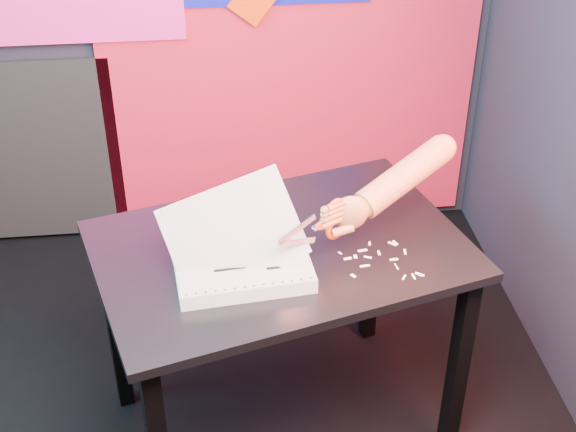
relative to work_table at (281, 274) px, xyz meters
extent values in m
cube|color=red|center=(0.16, 1.22, 0.20)|extent=(1.60, 0.02, 1.60)
cube|color=black|center=(-0.54, 0.16, -0.29)|extent=(0.06, 0.06, 0.72)
cube|color=black|center=(0.54, -0.16, -0.29)|extent=(0.06, 0.06, 0.72)
cube|color=black|center=(0.38, 0.42, -0.29)|extent=(0.06, 0.06, 0.72)
cube|color=black|center=(0.00, 0.00, 0.09)|extent=(1.23, 0.98, 0.03)
cube|color=silver|center=(-0.12, -0.11, 0.13)|extent=(0.40, 0.31, 0.04)
cube|color=white|center=(-0.12, -0.11, 0.15)|extent=(0.40, 0.31, 0.00)
cube|color=white|center=(-0.12, -0.11, 0.15)|extent=(0.40, 0.30, 0.11)
cube|color=white|center=(-0.13, -0.10, 0.18)|extent=(0.42, 0.28, 0.20)
cube|color=white|center=(-0.14, -0.08, 0.22)|extent=(0.43, 0.25, 0.28)
cylinder|color=#28272B|center=(-0.28, -0.26, 0.15)|extent=(0.01, 0.01, 0.00)
cylinder|color=#28272B|center=(-0.25, -0.25, 0.15)|extent=(0.01, 0.01, 0.00)
cylinder|color=#28272B|center=(-0.22, -0.25, 0.15)|extent=(0.01, 0.01, 0.00)
cylinder|color=#28272B|center=(-0.20, -0.25, 0.15)|extent=(0.01, 0.01, 0.00)
cylinder|color=#28272B|center=(-0.17, -0.24, 0.15)|extent=(0.01, 0.01, 0.00)
cylinder|color=#28272B|center=(-0.15, -0.24, 0.15)|extent=(0.01, 0.01, 0.00)
cylinder|color=#28272B|center=(-0.12, -0.24, 0.15)|extent=(0.01, 0.01, 0.00)
cylinder|color=#28272B|center=(-0.10, -0.24, 0.15)|extent=(0.01, 0.01, 0.00)
cylinder|color=#28272B|center=(-0.07, -0.23, 0.15)|extent=(0.01, 0.01, 0.00)
cylinder|color=#28272B|center=(-0.04, -0.23, 0.15)|extent=(0.01, 0.01, 0.00)
cylinder|color=#28272B|center=(-0.02, -0.23, 0.15)|extent=(0.01, 0.01, 0.00)
cylinder|color=#28272B|center=(0.01, -0.23, 0.15)|extent=(0.01, 0.01, 0.00)
cylinder|color=#28272B|center=(0.03, -0.22, 0.15)|extent=(0.01, 0.01, 0.00)
cylinder|color=#28272B|center=(0.06, -0.22, 0.15)|extent=(0.01, 0.01, 0.00)
cylinder|color=#28272B|center=(-0.30, 0.00, 0.15)|extent=(0.01, 0.01, 0.00)
cylinder|color=#28272B|center=(-0.28, 0.00, 0.15)|extent=(0.01, 0.01, 0.00)
cylinder|color=#28272B|center=(-0.25, 0.00, 0.15)|extent=(0.01, 0.01, 0.00)
cylinder|color=#28272B|center=(-0.22, 0.00, 0.15)|extent=(0.01, 0.01, 0.00)
cylinder|color=#28272B|center=(-0.20, 0.01, 0.15)|extent=(0.01, 0.01, 0.00)
cylinder|color=#28272B|center=(-0.17, 0.01, 0.15)|extent=(0.01, 0.01, 0.00)
cylinder|color=#28272B|center=(-0.15, 0.01, 0.15)|extent=(0.01, 0.01, 0.00)
cylinder|color=#28272B|center=(-0.12, 0.01, 0.15)|extent=(0.01, 0.01, 0.00)
cylinder|color=#28272B|center=(-0.10, 0.02, 0.15)|extent=(0.01, 0.01, 0.00)
cylinder|color=#28272B|center=(-0.07, 0.02, 0.15)|extent=(0.01, 0.01, 0.00)
cylinder|color=#28272B|center=(-0.04, 0.02, 0.15)|extent=(0.01, 0.01, 0.00)
cylinder|color=#28272B|center=(-0.02, 0.02, 0.15)|extent=(0.01, 0.01, 0.00)
cylinder|color=#28272B|center=(0.01, 0.03, 0.15)|extent=(0.01, 0.01, 0.00)
cylinder|color=#28272B|center=(0.03, 0.03, 0.15)|extent=(0.01, 0.01, 0.00)
cube|color=black|center=(-0.21, -0.07, 0.15)|extent=(0.07, 0.02, 0.00)
cube|color=black|center=(-0.10, -0.08, 0.15)|extent=(0.05, 0.02, 0.00)
cube|color=black|center=(-0.16, -0.16, 0.15)|extent=(0.09, 0.02, 0.00)
cube|color=black|center=(-0.04, -0.16, 0.15)|extent=(0.04, 0.01, 0.00)
cube|color=silver|center=(0.03, -0.13, 0.25)|extent=(0.11, 0.07, 0.06)
cube|color=silver|center=(0.03, -0.13, 0.21)|extent=(0.11, 0.07, 0.06)
cylinder|color=silver|center=(0.09, -0.10, 0.23)|extent=(0.02, 0.02, 0.01)
cube|color=red|center=(0.11, -0.09, 0.22)|extent=(0.05, 0.03, 0.02)
cube|color=red|center=(0.11, -0.09, 0.24)|extent=(0.05, 0.03, 0.02)
torus|color=red|center=(0.15, -0.06, 0.26)|extent=(0.07, 0.05, 0.07)
torus|color=red|center=(0.15, -0.06, 0.20)|extent=(0.07, 0.05, 0.07)
ellipsoid|color=#A95B3D|center=(0.20, -0.04, 0.23)|extent=(0.10, 0.06, 0.11)
cylinder|color=#A95B3D|center=(0.15, -0.06, 0.23)|extent=(0.08, 0.06, 0.02)
cylinder|color=#A95B3D|center=(0.15, -0.06, 0.25)|extent=(0.07, 0.06, 0.02)
cylinder|color=#A95B3D|center=(0.15, -0.06, 0.26)|extent=(0.07, 0.05, 0.02)
cylinder|color=#A95B3D|center=(0.15, -0.06, 0.28)|extent=(0.06, 0.05, 0.02)
cylinder|color=#A95B3D|center=(0.17, -0.07, 0.19)|extent=(0.07, 0.04, 0.03)
cylinder|color=#A95B3D|center=(0.24, -0.01, 0.24)|extent=(0.09, 0.09, 0.07)
cylinder|color=#A95B3D|center=(0.38, 0.07, 0.28)|extent=(0.33, 0.25, 0.18)
sphere|color=#A95B3D|center=(0.51, 0.15, 0.33)|extent=(0.08, 0.08, 0.08)
cube|color=white|center=(0.24, -0.05, 0.10)|extent=(0.03, 0.01, 0.00)
cube|color=white|center=(0.17, -0.05, 0.10)|extent=(0.01, 0.01, 0.00)
cube|color=white|center=(0.38, -0.18, 0.10)|extent=(0.02, 0.01, 0.00)
cube|color=white|center=(0.33, -0.02, 0.10)|extent=(0.03, 0.03, 0.00)
cube|color=white|center=(0.37, -0.18, 0.10)|extent=(0.02, 0.02, 0.00)
cube|color=white|center=(0.28, -0.06, 0.10)|extent=(0.01, 0.02, 0.00)
cube|color=white|center=(0.32, -0.14, 0.10)|extent=(0.01, 0.03, 0.00)
cube|color=white|center=(0.33, -0.19, 0.10)|extent=(0.02, 0.02, 0.00)
cube|color=white|center=(0.32, -0.10, 0.10)|extent=(0.03, 0.01, 0.00)
cube|color=white|center=(0.27, -0.02, 0.10)|extent=(0.01, 0.02, 0.00)
cube|color=white|center=(0.25, -0.08, 0.10)|extent=(0.02, 0.02, 0.00)
cube|color=white|center=(0.19, -0.08, 0.10)|extent=(0.02, 0.01, 0.00)
cube|color=white|center=(0.23, -0.12, 0.10)|extent=(0.03, 0.01, 0.00)
cube|color=white|center=(0.21, -0.08, 0.10)|extent=(0.01, 0.02, 0.00)
cube|color=white|center=(0.19, -0.16, 0.10)|extent=(0.02, 0.02, 0.00)
cube|color=white|center=(0.36, -0.07, 0.10)|extent=(0.01, 0.03, 0.00)
cube|color=white|center=(0.34, -0.02, 0.10)|extent=(0.02, 0.03, 0.00)
cube|color=white|center=(0.36, -0.19, 0.10)|extent=(0.01, 0.03, 0.00)
camera|label=1|loc=(-0.19, -1.92, 1.49)|focal=50.00mm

